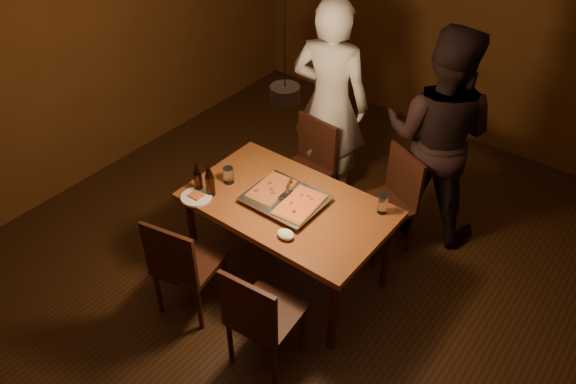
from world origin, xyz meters
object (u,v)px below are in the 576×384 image
Objects in this scene: diner_dark at (437,136)px; pendant_lamp at (285,92)px; plate_slice at (196,197)px; chair_near_left at (181,260)px; beer_bottle_b at (210,181)px; chair_far_right at (392,194)px; chair_far_left at (309,159)px; dining_table at (288,210)px; chair_near_right at (259,312)px; pizza_tray at (285,200)px; diner_white at (330,104)px; beer_bottle_a at (198,177)px.

pendant_lamp is at bearing 62.15° from diner_dark.
plate_slice is at bearing -163.76° from pendant_lamp.
beer_bottle_b is (-0.15, 0.49, 0.34)m from chair_near_left.
chair_far_right is at bearing 49.42° from plate_slice.
dining_table is at bearing 121.56° from chair_far_left.
chair_near_right is 0.89m from pizza_tray.
diner_white is at bearing 109.75° from dining_table.
beer_bottle_a is 0.21× the size of pendant_lamp.
chair_far_right reaches higher than plate_slice.
pendant_lamp is (0.62, 0.10, 0.88)m from beer_bottle_b.
chair_far_right reaches higher than pizza_tray.
diner_white is (-0.40, 1.11, 0.27)m from dining_table.
chair_near_left reaches higher than pizza_tray.
diner_white is 0.97m from diner_dark.
chair_far_right is 1.01× the size of pizza_tray.
pendant_lamp reaches higher than beer_bottle_b.
plate_slice is (0.06, -0.09, -0.11)m from beer_bottle_a.
diner_white reaches higher than dining_table.
diner_white is 1.60m from pendant_lamp.
chair_far_right is 0.30× the size of diner_white.
diner_dark is at bearing 51.66° from beer_bottle_a.
pendant_lamp is (0.11, -0.17, 1.08)m from dining_table.
dining_table is 0.85m from chair_near_left.
chair_far_right is 0.30× the size of diner_dark.
beer_bottle_a is 0.13× the size of diner_dark.
beer_bottle_b reaches higher than chair_far_right.
diner_dark is at bearing 64.08° from pizza_tray.
pizza_tray is at bearing 111.21° from chair_near_right.
beer_bottle_b is (-0.50, -0.26, 0.10)m from pizza_tray.
diner_dark reaches higher than dining_table.
chair_far_left reaches higher than pizza_tray.
chair_far_right is at bearing -172.58° from chair_far_left.
chair_near_right is 2.05m from diner_dark.
pizza_tray is at bearing 32.83° from plate_slice.
dining_table is at bearing 32.77° from plate_slice.
chair_near_left is at bearing -62.24° from plate_slice.
chair_far_left is 0.91m from pizza_tray.
pizza_tray is 0.50× the size of pendant_lamp.
diner_dark is 1.69m from pendant_lamp.
beer_bottle_a is 0.15m from plate_slice.
beer_bottle_a is at bearing 82.79° from chair_far_left.
pendant_lamp is (0.49, -0.96, 1.22)m from chair_far_left.
plate_slice is (-0.20, 0.39, 0.22)m from chair_near_left.
beer_bottle_a is at bearing -171.34° from pendant_lamp.
pizza_tray is 2.14× the size of beer_bottle_b.
chair_near_left is at bearing -115.91° from dining_table.
chair_near_left is 0.27× the size of diner_dark.
chair_near_left is at bearing -129.06° from pendant_lamp.
diner_white is at bearing 83.32° from plate_slice.
pendant_lamp is (-0.33, -0.98, 1.22)m from chair_far_right.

